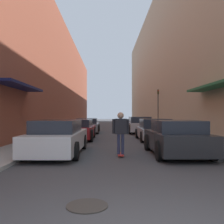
% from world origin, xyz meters
% --- Properties ---
extents(ground, '(118.40, 118.40, 0.00)m').
position_xyz_m(ground, '(0.00, 21.53, 0.00)').
color(ground, '#424244').
extents(curb_strip_left, '(1.80, 53.82, 0.12)m').
position_xyz_m(curb_strip_left, '(-4.20, 26.91, 0.06)').
color(curb_strip_left, '#A3A099').
rests_on(curb_strip_left, ground).
extents(curb_strip_right, '(1.80, 53.82, 0.12)m').
position_xyz_m(curb_strip_right, '(4.20, 26.91, 0.06)').
color(curb_strip_right, '#A3A099').
rests_on(curb_strip_right, ground).
extents(building_row_left, '(4.90, 53.82, 11.56)m').
position_xyz_m(building_row_left, '(-7.10, 26.91, 5.78)').
color(building_row_left, brown).
rests_on(building_row_left, ground).
extents(building_row_right, '(4.90, 53.82, 15.60)m').
position_xyz_m(building_row_right, '(7.10, 26.91, 7.80)').
color(building_row_right, tan).
rests_on(building_row_right, ground).
extents(parked_car_left_0, '(1.88, 4.58, 1.32)m').
position_xyz_m(parked_car_left_0, '(-2.35, 6.95, 0.64)').
color(parked_car_left_0, silver).
rests_on(parked_car_left_0, ground).
extents(parked_car_left_1, '(1.97, 4.17, 1.23)m').
position_xyz_m(parked_car_left_1, '(-2.24, 12.45, 0.61)').
color(parked_car_left_1, maroon).
rests_on(parked_car_left_1, ground).
extents(parked_car_left_2, '(1.96, 4.70, 1.21)m').
position_xyz_m(parked_car_left_2, '(-2.14, 18.40, 0.59)').
color(parked_car_left_2, gray).
rests_on(parked_car_left_2, ground).
extents(parked_car_right_0, '(1.97, 3.96, 1.31)m').
position_xyz_m(parked_car_right_0, '(2.15, 6.65, 0.64)').
color(parked_car_right_0, '#232326').
rests_on(parked_car_right_0, ground).
extents(parked_car_right_1, '(1.95, 4.03, 1.27)m').
position_xyz_m(parked_car_right_1, '(2.33, 12.04, 0.60)').
color(parked_car_right_1, '#B7B7BC').
rests_on(parked_car_right_1, ground).
extents(parked_car_right_2, '(1.96, 4.77, 1.34)m').
position_xyz_m(parked_car_right_2, '(2.19, 18.00, 0.66)').
color(parked_car_right_2, '#B7B7BC').
rests_on(parked_car_right_2, ground).
extents(skateboarder, '(0.62, 0.78, 1.61)m').
position_xyz_m(skateboarder, '(0.03, 6.44, 0.99)').
color(skateboarder, '#B2231E').
rests_on(skateboarder, ground).
extents(manhole_cover, '(0.70, 0.70, 0.02)m').
position_xyz_m(manhole_cover, '(-0.79, 1.47, 0.01)').
color(manhole_cover, '#332D28').
rests_on(manhole_cover, ground).
extents(traffic_light, '(0.16, 0.22, 3.97)m').
position_xyz_m(traffic_light, '(4.76, 22.80, 2.54)').
color(traffic_light, '#2D2D2D').
rests_on(traffic_light, curb_strip_right).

